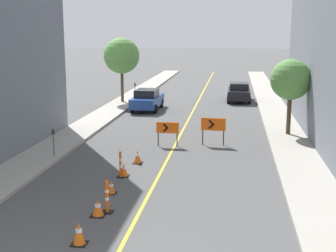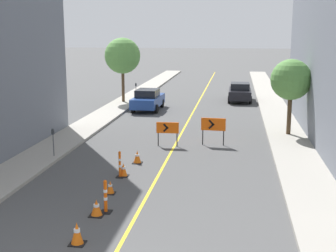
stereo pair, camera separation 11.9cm
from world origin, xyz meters
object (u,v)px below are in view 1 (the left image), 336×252
(traffic_cone_third, at_px, (111,187))
(delineator_post_rear, at_px, (121,166))
(arrow_barricade_primary, at_px, (168,129))
(traffic_cone_fourth, at_px, (124,170))
(delineator_post_front, at_px, (107,199))
(traffic_cone_nearest, at_px, (79,234))
(parked_car_curb_near, at_px, (147,100))
(traffic_cone_fifth, at_px, (138,157))
(arrow_barricade_secondary, at_px, (213,125))
(street_tree_left_near, at_px, (122,56))
(parking_meter_near_curb, at_px, (53,137))
(parked_car_curb_mid, at_px, (239,92))
(street_tree_right_near, at_px, (291,80))
(traffic_cone_second, at_px, (98,208))
(parking_meter_far_curb, at_px, (135,88))

(traffic_cone_third, xyz_separation_m, delineator_post_rear, (-0.12, 1.94, 0.23))
(delineator_post_rear, distance_m, arrow_barricade_primary, 5.63)
(traffic_cone_fourth, height_order, delineator_post_front, delineator_post_front)
(traffic_cone_nearest, relative_size, parked_car_curb_near, 0.15)
(traffic_cone_fifth, distance_m, arrow_barricade_secondary, 5.11)
(street_tree_left_near, bearing_deg, delineator_post_rear, -76.69)
(traffic_cone_fifth, bearing_deg, street_tree_left_near, 105.72)
(parked_car_curb_near, bearing_deg, street_tree_left_near, 132.75)
(arrow_barricade_secondary, distance_m, parking_meter_near_curb, 8.13)
(traffic_cone_third, xyz_separation_m, arrow_barricade_secondary, (3.35, 7.99, 0.80))
(traffic_cone_third, xyz_separation_m, arrow_barricade_primary, (1.03, 7.44, 0.67))
(parked_car_curb_mid, xyz_separation_m, street_tree_right_near, (2.68, -13.00, 2.40))
(parked_car_curb_near, bearing_deg, street_tree_right_near, -36.71)
(delineator_post_front, bearing_deg, parked_car_curb_near, 96.82)
(traffic_cone_second, relative_size, parked_car_curb_mid, 0.13)
(street_tree_left_near, height_order, street_tree_right_near, street_tree_left_near)
(traffic_cone_second, height_order, parked_car_curb_near, parked_car_curb_near)
(parking_meter_far_curb, distance_m, street_tree_left_near, 3.04)
(traffic_cone_nearest, height_order, traffic_cone_fourth, traffic_cone_nearest)
(traffic_cone_second, distance_m, delineator_post_rear, 4.04)
(traffic_cone_fourth, relative_size, parked_car_curb_near, 0.13)
(street_tree_left_near, xyz_separation_m, street_tree_right_near, (12.16, -10.62, -0.66))
(traffic_cone_second, xyz_separation_m, arrow_barricade_primary, (0.91, 9.53, 0.64))
(parking_meter_far_curb, bearing_deg, street_tree_left_near, -126.79)
(delineator_post_front, xyz_separation_m, arrow_barricade_secondary, (3.01, 9.78, 0.57))
(traffic_cone_second, height_order, arrow_barricade_secondary, arrow_barricade_secondary)
(parked_car_curb_mid, xyz_separation_m, parking_meter_far_curb, (-8.65, -1.27, 0.35))
(traffic_cone_nearest, height_order, arrow_barricade_secondary, arrow_barricade_secondary)
(traffic_cone_fifth, xyz_separation_m, parked_car_curb_mid, (4.64, 19.57, 0.51))
(parking_meter_far_curb, height_order, street_tree_right_near, street_tree_right_near)
(parking_meter_near_curb, bearing_deg, arrow_barricade_primary, 33.15)
(delineator_post_front, height_order, street_tree_right_near, street_tree_right_near)
(traffic_cone_fifth, distance_m, street_tree_left_near, 18.21)
(parked_car_curb_near, distance_m, street_tree_right_near, 12.40)
(traffic_cone_nearest, relative_size, traffic_cone_fifth, 1.10)
(arrow_barricade_primary, relative_size, parked_car_curb_near, 0.29)
(traffic_cone_second, height_order, street_tree_right_near, street_tree_right_near)
(traffic_cone_nearest, height_order, traffic_cone_fifth, traffic_cone_nearest)
(traffic_cone_second, distance_m, street_tree_left_near, 24.13)
(parked_car_curb_mid, height_order, parking_meter_near_curb, parked_car_curb_mid)
(parked_car_curb_near, bearing_deg, delineator_post_rear, -81.41)
(traffic_cone_third, relative_size, parking_meter_near_curb, 0.38)
(traffic_cone_third, bearing_deg, delineator_post_rear, 93.60)
(traffic_cone_nearest, distance_m, street_tree_right_near, 16.76)
(parking_meter_far_curb, relative_size, street_tree_left_near, 0.28)
(traffic_cone_third, bearing_deg, arrow_barricade_secondary, 67.27)
(parking_meter_near_curb, bearing_deg, traffic_cone_second, -57.85)
(traffic_cone_fifth, distance_m, street_tree_right_near, 10.26)
(delineator_post_rear, distance_m, street_tree_left_near, 20.16)
(arrow_barricade_secondary, bearing_deg, delineator_post_front, -103.02)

